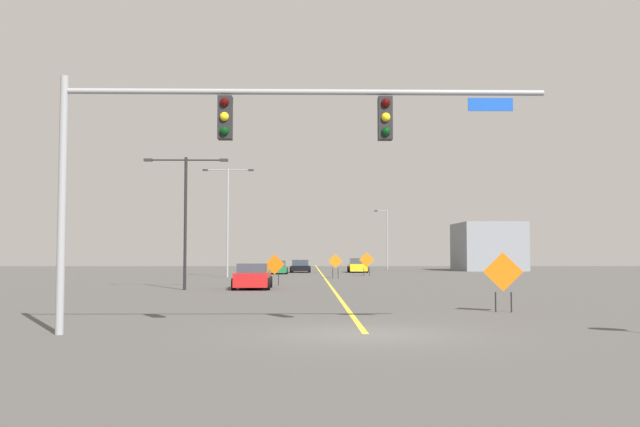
# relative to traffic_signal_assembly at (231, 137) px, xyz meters

# --- Properties ---
(ground) EXTENTS (188.73, 188.73, 0.00)m
(ground) POSITION_rel_traffic_signal_assembly_xyz_m (3.24, 0.01, -4.72)
(ground) COLOR #4C4947
(road_centre_stripe) EXTENTS (0.16, 104.85, 0.01)m
(road_centre_stripe) POSITION_rel_traffic_signal_assembly_xyz_m (3.24, 52.44, -4.72)
(road_centre_stripe) COLOR yellow
(road_centre_stripe) RESTS_ON ground
(traffic_signal_assembly) EXTENTS (11.74, 0.44, 6.20)m
(traffic_signal_assembly) POSITION_rel_traffic_signal_assembly_xyz_m (0.00, 0.00, 0.00)
(traffic_signal_assembly) COLOR gray
(traffic_signal_assembly) RESTS_ON ground
(street_lamp_near_right) EXTENTS (1.73, 0.24, 7.54)m
(street_lamp_near_right) POSITION_rel_traffic_signal_assembly_xyz_m (11.87, 71.45, -0.55)
(street_lamp_near_right) COLOR gray
(street_lamp_near_right) RESTS_ON ground
(street_lamp_mid_right) EXTENTS (4.52, 0.24, 7.12)m
(street_lamp_mid_right) POSITION_rel_traffic_signal_assembly_xyz_m (-4.70, 20.75, -0.36)
(street_lamp_mid_right) COLOR black
(street_lamp_mid_right) RESTS_ON ground
(street_lamp_far_left) EXTENTS (4.22, 0.24, 9.01)m
(street_lamp_far_left) POSITION_rel_traffic_signal_assembly_xyz_m (-4.72, 40.86, 0.61)
(street_lamp_far_left) COLOR gray
(street_lamp_far_left) RESTS_ON ground
(construction_sign_median_far) EXTENTS (1.11, 0.22, 1.92)m
(construction_sign_median_far) POSITION_rel_traffic_signal_assembly_xyz_m (4.08, 38.51, -3.50)
(construction_sign_median_far) COLOR orange
(construction_sign_median_far) RESTS_ON ground
(construction_sign_left_lane) EXTENTS (1.28, 0.28, 1.97)m
(construction_sign_left_lane) POSITION_rel_traffic_signal_assembly_xyz_m (8.29, 6.18, -3.49)
(construction_sign_left_lane) COLOR orange
(construction_sign_left_lane) RESTS_ON ground
(construction_sign_right_lane) EXTENTS (1.33, 0.19, 2.06)m
(construction_sign_right_lane) POSITION_rel_traffic_signal_assembly_xyz_m (7.12, 45.13, -3.42)
(construction_sign_right_lane) COLOR orange
(construction_sign_right_lane) RESTS_ON ground
(construction_sign_left_shoulder) EXTENTS (1.22, 0.27, 1.90)m
(construction_sign_left_shoulder) POSITION_rel_traffic_signal_assembly_xyz_m (-0.14, 25.80, -3.53)
(construction_sign_left_shoulder) COLOR orange
(construction_sign_left_shoulder) RESTS_ON ground
(car_yellow_passing) EXTENTS (2.05, 4.44, 1.48)m
(car_yellow_passing) POSITION_rel_traffic_signal_assembly_xyz_m (7.11, 56.11, -4.03)
(car_yellow_passing) COLOR gold
(car_yellow_passing) RESTS_ON ground
(car_green_approaching) EXTENTS (2.23, 4.48, 1.28)m
(car_green_approaching) POSITION_rel_traffic_signal_assembly_xyz_m (-1.10, 51.10, -4.12)
(car_green_approaching) COLOR #196B38
(car_green_approaching) RESTS_ON ground
(car_black_distant) EXTENTS (2.16, 3.87, 1.32)m
(car_black_distant) POSITION_rel_traffic_signal_assembly_xyz_m (1.14, 56.29, -4.10)
(car_black_distant) COLOR black
(car_black_distant) RESTS_ON ground
(car_red_near) EXTENTS (2.08, 4.32, 1.39)m
(car_red_near) POSITION_rel_traffic_signal_assembly_xyz_m (-1.15, 21.84, -4.06)
(car_red_near) COLOR red
(car_red_near) RESTS_ON ground
(roadside_building_east) EXTENTS (6.98, 8.98, 5.53)m
(roadside_building_east) POSITION_rel_traffic_signal_assembly_xyz_m (22.87, 64.08, -1.96)
(roadside_building_east) COLOR gray
(roadside_building_east) RESTS_ON ground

